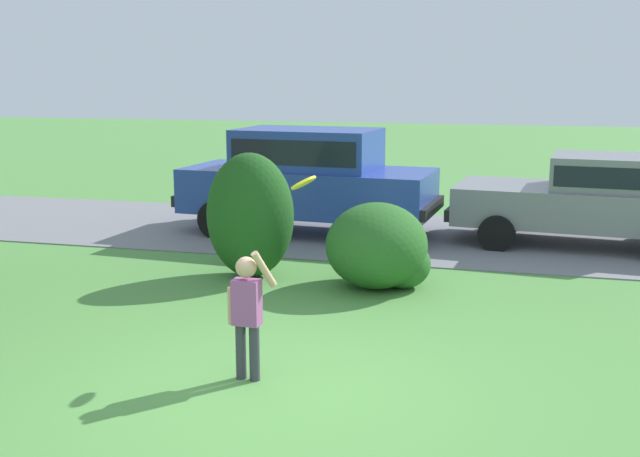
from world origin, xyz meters
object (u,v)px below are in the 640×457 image
(parked_sedan, at_px, (589,197))
(parked_suv, at_px, (308,175))
(frisbee, at_px, (304,183))
(child_thrower, at_px, (247,308))

(parked_sedan, relative_size, parked_suv, 0.95)
(parked_sedan, distance_m, frisbee, 7.00)
(parked_suv, height_order, frisbee, parked_suv)
(child_thrower, bearing_deg, parked_sedan, 62.80)
(child_thrower, bearing_deg, parked_suv, 100.76)
(parked_suv, xyz_separation_m, child_thrower, (1.30, -6.82, -0.36))
(parked_suv, distance_m, child_thrower, 6.96)
(parked_suv, height_order, child_thrower, parked_suv)
(parked_sedan, bearing_deg, parked_suv, -177.98)
(parked_sedan, xyz_separation_m, parked_suv, (-4.89, -0.17, 0.23))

